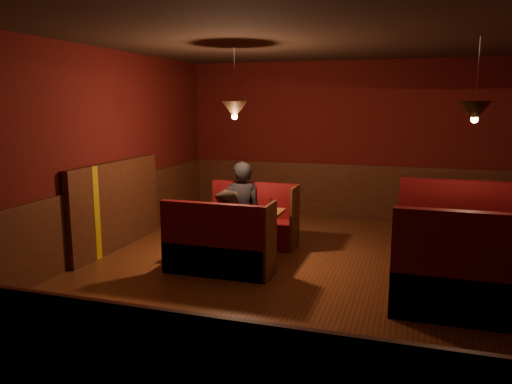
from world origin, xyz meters
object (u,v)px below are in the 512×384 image
(main_table, at_px, (236,222))
(second_table, at_px, (465,239))
(main_bench_far, at_px, (253,225))
(second_bench_near, at_px, (475,286))
(diner_b, at_px, (229,219))
(main_bench_near, at_px, (218,251))
(second_bench_far, at_px, (461,240))
(diner_a, at_px, (242,192))

(main_table, xyz_separation_m, second_table, (2.91, -0.35, 0.08))
(second_table, bearing_deg, main_table, 173.19)
(main_bench_far, height_order, second_bench_near, second_bench_near)
(main_table, distance_m, diner_b, 0.65)
(main_table, bearing_deg, main_bench_near, -88.88)
(main_bench_far, height_order, main_bench_near, same)
(second_table, height_order, second_bench_far, second_bench_far)
(main_table, xyz_separation_m, second_bench_far, (2.94, 0.51, -0.16))
(main_bench_near, distance_m, second_bench_near, 2.97)
(main_bench_near, xyz_separation_m, second_bench_far, (2.93, 1.23, 0.06))
(main_bench_near, relative_size, diner_b, 0.98)
(second_bench_far, height_order, diner_a, diner_a)
(main_table, bearing_deg, diner_a, 103.30)
(main_bench_far, distance_m, main_bench_near, 1.42)
(main_bench_near, bearing_deg, second_bench_near, -9.61)
(main_table, relative_size, main_bench_far, 0.91)
(second_bench_near, bearing_deg, main_bench_far, 146.75)
(main_bench_near, distance_m, second_bench_far, 3.17)
(second_bench_far, relative_size, diner_b, 1.13)
(main_table, xyz_separation_m, main_bench_near, (0.01, -0.71, -0.22))
(main_bench_far, distance_m, diner_b, 1.39)
(main_bench_far, distance_m, diner_a, 0.54)
(second_bench_near, bearing_deg, diner_a, 148.62)
(second_table, bearing_deg, second_bench_far, 87.80)
(second_bench_far, distance_m, second_bench_near, 1.72)
(second_bench_far, distance_m, diner_b, 3.05)
(main_bench_far, bearing_deg, diner_a, -171.33)
(main_table, height_order, diner_a, diner_a)
(main_bench_far, bearing_deg, main_table, -91.12)
(second_bench_far, bearing_deg, diner_a, 176.84)
(main_bench_near, relative_size, second_table, 0.96)
(diner_b, bearing_deg, main_bench_far, 109.99)
(main_bench_far, bearing_deg, main_bench_near, -90.00)
(main_table, distance_m, main_bench_far, 0.74)
(main_bench_far, relative_size, second_bench_near, 0.87)
(main_bench_far, relative_size, diner_b, 0.98)
(main_bench_near, bearing_deg, diner_a, 97.17)
(main_table, distance_m, main_bench_near, 0.75)
(diner_a, height_order, diner_b, diner_a)
(second_table, distance_m, diner_a, 3.25)
(second_bench_near, bearing_deg, second_table, 92.20)
(main_bench_near, distance_m, diner_a, 1.50)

